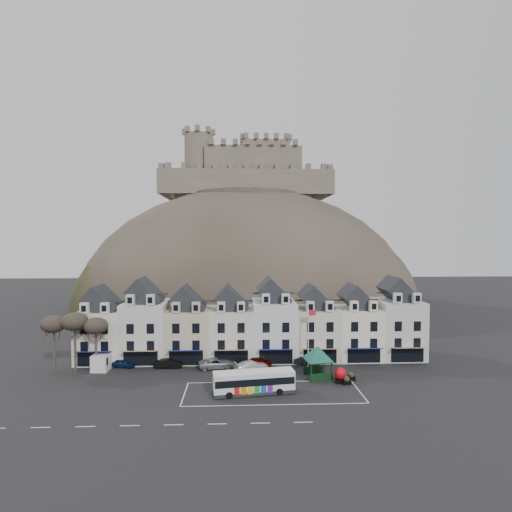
{
  "coord_description": "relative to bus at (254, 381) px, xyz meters",
  "views": [
    {
      "loc": [
        -2.21,
        -47.83,
        19.31
      ],
      "look_at": [
        0.88,
        24.0,
        16.16
      ],
      "focal_mm": 28.0,
      "sensor_mm": 36.0,
      "label": 1
    }
  ],
  "objects": [
    {
      "name": "ground",
      "position": [
        0.37,
        -0.99,
        -1.57
      ],
      "size": [
        300.0,
        300.0,
        0.0
      ],
      "primitive_type": "plane",
      "color": "black",
      "rests_on": "ground"
    },
    {
      "name": "coach_bay_markings",
      "position": [
        2.37,
        0.26,
        -1.57
      ],
      "size": [
        22.0,
        7.5,
        0.01
      ],
      "primitive_type": "cube",
      "color": "silver",
      "rests_on": "ground"
    },
    {
      "name": "townhouse_terrace",
      "position": [
        0.52,
        14.98,
        3.73
      ],
      "size": [
        54.4,
        9.35,
        11.8
      ],
      "color": "white",
      "rests_on": "ground"
    },
    {
      "name": "castle_hill",
      "position": [
        1.63,
        67.97,
        -1.46
      ],
      "size": [
        100.0,
        76.0,
        68.0
      ],
      "color": "#353029",
      "rests_on": "ground"
    },
    {
      "name": "castle",
      "position": [
        0.88,
        74.95,
        38.62
      ],
      "size": [
        50.2,
        22.2,
        22.0
      ],
      "color": "#64594C",
      "rests_on": "ground"
    },
    {
      "name": "tree_left_far",
      "position": [
        -28.63,
        9.51,
        5.33
      ],
      "size": [
        3.61,
        3.61,
        8.24
      ],
      "color": "#362C22",
      "rests_on": "ground"
    },
    {
      "name": "tree_left_mid",
      "position": [
        -25.63,
        9.51,
        5.67
      ],
      "size": [
        3.78,
        3.78,
        8.64
      ],
      "color": "#362C22",
      "rests_on": "ground"
    },
    {
      "name": "tree_left_near",
      "position": [
        -22.63,
        9.51,
        4.98
      ],
      "size": [
        3.43,
        3.43,
        7.84
      ],
      "color": "#362C22",
      "rests_on": "ground"
    },
    {
      "name": "bus",
      "position": [
        0.0,
        0.0,
        0.0
      ],
      "size": [
        10.29,
        3.71,
        2.84
      ],
      "rotation": [
        0.0,
        0.0,
        0.14
      ],
      "color": "#262628",
      "rests_on": "ground"
    },
    {
      "name": "bus_shelter",
      "position": [
        9.03,
        5.12,
        1.9
      ],
      "size": [
        6.97,
        6.97,
        4.47
      ],
      "rotation": [
        0.0,
        0.0,
        0.15
      ],
      "color": "black",
      "rests_on": "ground"
    },
    {
      "name": "red_buoy",
      "position": [
        11.75,
        3.3,
        -0.53
      ],
      "size": [
        1.65,
        1.65,
        2.04
      ],
      "rotation": [
        0.0,
        0.0,
        -0.19
      ],
      "color": "black",
      "rests_on": "ground"
    },
    {
      "name": "flagpole",
      "position": [
        8.47,
        9.05,
        3.57
      ],
      "size": [
        1.24,
        0.49,
        9.0
      ],
      "rotation": [
        0.0,
        0.0,
        0.34
      ],
      "color": "silver",
      "rests_on": "ground"
    },
    {
      "name": "white_van",
      "position": [
        -21.92,
        11.01,
        -0.37
      ],
      "size": [
        2.57,
        5.35,
        2.39
      ],
      "rotation": [
        0.0,
        0.0,
        -0.06
      ],
      "color": "white",
      "rests_on": "ground"
    },
    {
      "name": "planter_west",
      "position": [
        12.37,
        2.61,
        -1.02
      ],
      "size": [
        1.22,
        0.8,
        1.14
      ],
      "rotation": [
        0.0,
        0.0,
        0.17
      ],
      "color": "black",
      "rests_on": "ground"
    },
    {
      "name": "planter_east",
      "position": [
        13.37,
        4.07,
        -1.02
      ],
      "size": [
        1.15,
        0.8,
        1.14
      ],
      "rotation": [
        0.0,
        0.0,
        0.03
      ],
      "color": "black",
      "rests_on": "ground"
    },
    {
      "name": "car_navy",
      "position": [
        -19.24,
        11.01,
        -0.95
      ],
      "size": [
        3.88,
        2.12,
        1.25
      ],
      "primitive_type": "imported",
      "rotation": [
        0.0,
        0.0,
        1.39
      ],
      "color": "#0D1F44",
      "rests_on": "ground"
    },
    {
      "name": "car_black",
      "position": [
        -12.36,
        10.47,
        -0.89
      ],
      "size": [
        4.13,
        1.44,
        1.36
      ],
      "primitive_type": "imported",
      "rotation": [
        0.0,
        0.0,
        1.57
      ],
      "color": "black",
      "rests_on": "ground"
    },
    {
      "name": "car_silver",
      "position": [
        -5.23,
        10.05,
        -0.83
      ],
      "size": [
        5.59,
        3.42,
        1.47
      ],
      "primitive_type": "imported",
      "rotation": [
        0.0,
        0.0,
        1.77
      ],
      "color": "#9DA0A4",
      "rests_on": "ground"
    },
    {
      "name": "car_white",
      "position": [
        -0.03,
        8.51,
        -0.83
      ],
      "size": [
        5.5,
        3.66,
        1.48
      ],
      "primitive_type": "imported",
      "rotation": [
        0.0,
        0.0,
        1.91
      ],
      "color": "white",
      "rests_on": "ground"
    },
    {
      "name": "car_maroon",
      "position": [
        1.17,
        10.82,
        -0.89
      ],
      "size": [
        4.29,
        2.84,
        1.36
      ],
      "primitive_type": "imported",
      "rotation": [
        0.0,
        0.0,
        1.23
      ],
      "color": "#550904",
      "rests_on": "ground"
    },
    {
      "name": "car_charcoal",
      "position": [
        8.52,
        10.94,
        -0.92
      ],
      "size": [
        4.15,
        2.34,
        1.29
      ],
      "primitive_type": "imported",
      "rotation": [
        0.0,
        0.0,
        1.31
      ],
      "color": "black",
      "rests_on": "ground"
    }
  ]
}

